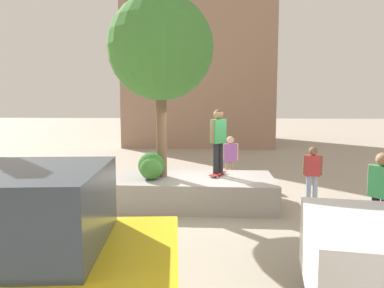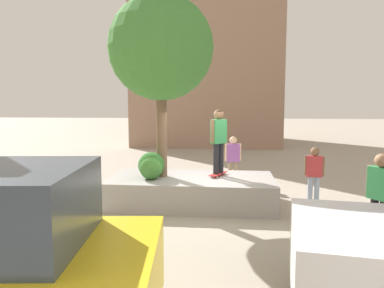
% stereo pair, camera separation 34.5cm
% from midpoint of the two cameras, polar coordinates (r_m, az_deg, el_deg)
% --- Properties ---
extents(ground_plane, '(120.00, 120.00, 0.00)m').
position_cam_midpoint_polar(ground_plane, '(9.88, 2.31, -9.56)').
color(ground_plane, '#9E9384').
extents(planter_ledge, '(4.38, 2.26, 0.74)m').
position_cam_midpoint_polar(planter_ledge, '(9.86, -1.01, -7.36)').
color(planter_ledge, gray).
rests_on(planter_ledge, ground).
extents(plaza_tree, '(2.78, 2.78, 4.83)m').
position_cam_midpoint_polar(plaza_tree, '(9.83, -6.00, 14.81)').
color(plaza_tree, brown).
rests_on(plaza_tree, planter_ledge).
extents(boxwood_shrub, '(0.61, 0.61, 0.61)m').
position_cam_midpoint_polar(boxwood_shrub, '(9.49, -7.51, -3.80)').
color(boxwood_shrub, '#3D7A33').
rests_on(boxwood_shrub, planter_ledge).
extents(hedge_clump, '(0.70, 0.70, 0.70)m').
position_cam_midpoint_polar(hedge_clump, '(9.61, -7.46, -3.39)').
color(hedge_clump, '#2D6628').
rests_on(hedge_clump, planter_ledge).
extents(skateboard, '(0.51, 0.82, 0.07)m').
position_cam_midpoint_polar(skateboard, '(9.95, 3.14, -4.72)').
color(skateboard, '#A51E1E').
rests_on(skateboard, planter_ledge).
extents(skateboarder, '(0.45, 0.49, 1.75)m').
position_cam_midpoint_polar(skateboarder, '(9.81, 3.17, 1.17)').
color(skateboarder, black).
rests_on(skateboarder, skateboard).
extents(bystander_watching, '(0.51, 0.26, 1.54)m').
position_cam_midpoint_polar(bystander_watching, '(10.46, 17.61, -3.95)').
color(bystander_watching, '#8C9EB7').
rests_on(bystander_watching, ground).
extents(pedestrian_crossing, '(0.54, 0.25, 1.62)m').
position_cam_midpoint_polar(pedestrian_crossing, '(12.27, 5.25, -1.98)').
color(pedestrian_crossing, '#847056').
rests_on(pedestrian_crossing, ground).
extents(passerby_with_bag, '(0.43, 0.50, 1.74)m').
position_cam_midpoint_polar(passerby_with_bag, '(8.13, 26.63, -6.39)').
color(passerby_with_bag, black).
rests_on(passerby_with_bag, ground).
extents(plaza_lowrise_south, '(9.38, 8.65, 18.92)m').
position_cam_midpoint_polar(plaza_lowrise_south, '(26.87, 1.01, 20.88)').
color(plaza_lowrise_south, '#8C6B56').
rests_on(plaza_lowrise_south, ground).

